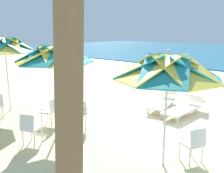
% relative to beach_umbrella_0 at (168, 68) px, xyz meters
% --- Properties ---
extents(ground_plane, '(80.00, 80.00, 0.00)m').
position_rel_beach_umbrella_0_xyz_m(ground_plane, '(-0.35, 2.27, -2.22)').
color(ground_plane, beige).
extents(beach_umbrella_0, '(2.31, 2.31, 2.60)m').
position_rel_beach_umbrella_0_xyz_m(beach_umbrella_0, '(0.00, 0.00, 0.00)').
color(beach_umbrella_0, silver).
rests_on(beach_umbrella_0, ground).
extents(plastic_chair_0, '(0.61, 0.59, 0.87)m').
position_rel_beach_umbrella_0_xyz_m(plastic_chair_0, '(0.46, 0.54, -1.72)').
color(plastic_chair_0, white).
rests_on(plastic_chair_0, ground).
extents(beach_umbrella_1, '(2.21, 2.21, 2.66)m').
position_rel_beach_umbrella_0_xyz_m(beach_umbrella_1, '(-3.30, -0.40, 0.08)').
color(beach_umbrella_1, silver).
rests_on(beach_umbrella_1, ground).
extents(plastic_chair_1, '(0.45, 0.47, 0.87)m').
position_rel_beach_umbrella_0_xyz_m(plastic_chair_1, '(-3.09, 0.27, -1.72)').
color(plastic_chair_1, white).
rests_on(plastic_chair_1, ground).
extents(plastic_chair_2, '(0.59, 0.57, 0.87)m').
position_rel_beach_umbrella_0_xyz_m(plastic_chair_2, '(-3.99, -0.13, -1.72)').
color(plastic_chair_2, white).
rests_on(plastic_chair_2, ground).
extents(plastic_chair_3, '(0.57, 0.60, 0.87)m').
position_rel_beach_umbrella_0_xyz_m(plastic_chair_3, '(-3.20, -1.36, -1.72)').
color(plastic_chair_3, white).
rests_on(plastic_chair_3, ground).
extents(beach_umbrella_2, '(2.27, 2.27, 2.83)m').
position_rel_beach_umbrella_0_xyz_m(beach_umbrella_2, '(-6.42, -0.23, 0.22)').
color(beach_umbrella_2, silver).
rests_on(beach_umbrella_2, ground).
extents(sun_lounger_1, '(0.80, 2.19, 0.62)m').
position_rel_beach_umbrella_0_xyz_m(sun_lounger_1, '(-1.09, 3.49, -1.94)').
color(sun_lounger_1, white).
rests_on(sun_lounger_1, ground).
extents(sun_lounger_2, '(1.00, 2.22, 0.62)m').
position_rel_beach_umbrella_0_xyz_m(sun_lounger_2, '(-2.07, 3.70, -1.94)').
color(sun_lounger_2, white).
rests_on(sun_lounger_2, ground).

